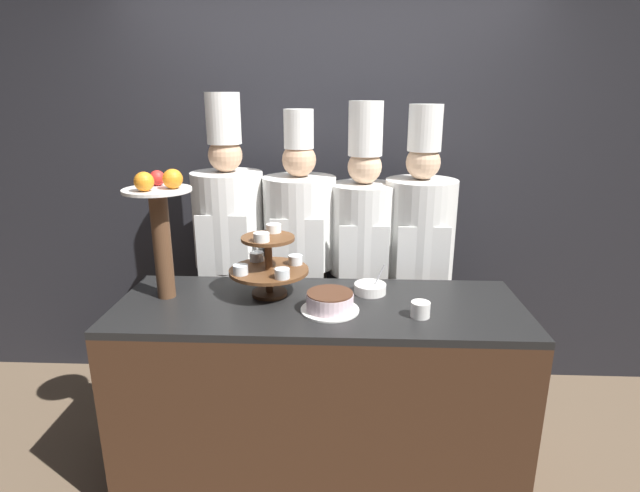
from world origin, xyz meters
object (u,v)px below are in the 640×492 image
tiered_stand (269,263)px  chef_right (418,255)px  serving_bowl_far (370,288)px  cup_white (420,309)px  chef_left (230,247)px  fruit_pedestal (160,218)px  chef_center_left (300,254)px  chef_center_right (362,253)px  cake_round (330,302)px

tiered_stand → chef_right: (0.79, 0.54, -0.12)m
serving_bowl_far → chef_right: chef_right is taller
cup_white → chef_left: chef_left is taller
fruit_pedestal → chef_center_left: bearing=44.9°
serving_bowl_far → chef_left: 0.94m
tiered_stand → chef_center_right: chef_center_right is taller
chef_left → chef_center_right: chef_left is taller
cake_round → chef_center_left: 0.74m
chef_center_right → serving_bowl_far: bearing=-87.7°
fruit_pedestal → cake_round: size_ratio=2.33×
chef_center_right → chef_right: 0.32m
tiered_stand → cup_white: size_ratio=4.54×
chef_center_left → tiered_stand: bearing=-100.9°
fruit_pedestal → chef_center_right: 1.17m
serving_bowl_far → chef_left: chef_left is taller
serving_bowl_far → fruit_pedestal: bearing=-174.7°
fruit_pedestal → cake_round: bearing=-9.2°
serving_bowl_far → chef_right: 0.58m
cake_round → chef_center_right: (0.17, 0.72, 0.00)m
tiered_stand → chef_left: size_ratio=0.20×
fruit_pedestal → cup_white: bearing=-8.4°
chef_center_right → cake_round: bearing=-103.5°
cup_white → chef_right: chef_right is taller
cup_white → fruit_pedestal: bearing=171.6°
cake_round → chef_center_right: chef_center_right is taller
tiered_stand → cup_white: 0.74m
cake_round → chef_center_left: size_ratio=0.15×
tiered_stand → chef_center_left: 0.56m
chef_right → chef_left: bearing=180.0°
chef_left → chef_right: chef_left is taller
fruit_pedestal → chef_left: 0.69m
chef_center_left → chef_center_right: (0.36, 0.00, 0.01)m
chef_left → chef_right: 1.10m
chef_left → chef_center_right: 0.78m
cake_round → cup_white: size_ratio=3.14×
fruit_pedestal → chef_center_right: (0.95, 0.59, -0.34)m
cup_white → chef_center_right: (-0.22, 0.76, 0.01)m
serving_bowl_far → chef_center_right: chef_center_right is taller
fruit_pedestal → serving_bowl_far: size_ratio=3.96×
serving_bowl_far → chef_left: bearing=148.1°
chef_center_left → fruit_pedestal: bearing=-135.1°
cup_white → chef_center_left: 0.96m
cup_white → chef_center_left: bearing=127.7°
cake_round → cup_white: 0.40m
cup_white → cake_round: bearing=173.3°
cake_round → chef_left: chef_left is taller
fruit_pedestal → chef_right: size_ratio=0.34×
serving_bowl_far → chef_center_left: chef_center_left is taller
cake_round → chef_center_right: bearing=76.5°
cup_white → chef_right: 0.77m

